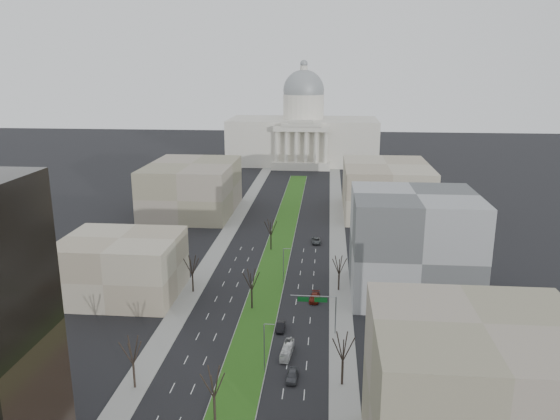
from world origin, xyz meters
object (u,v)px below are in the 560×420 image
Objects in this scene: car_red at (315,298)px; box_van at (287,350)px; car_black at (281,327)px; car_grey_near at (292,375)px; car_grey_far at (316,241)px.

car_red is 0.76× the size of box_van.
car_red is at bearing 66.58° from car_black.
box_van is at bearing 103.42° from car_grey_near.
car_grey_far is at bearing 95.97° from car_red.
box_van is (-4.41, -24.69, 0.20)m from car_red.
car_grey_near is 74.70m from car_grey_far.
car_red is 41.92m from car_grey_far.
car_grey_near is 0.87× the size of car_red.
car_black is at bearing -100.84° from car_grey_far.
car_grey_near is at bearing -96.74° from car_grey_far.
box_van is at bearing -78.09° from car_black.
car_grey_near is 0.67× the size of box_van.
car_black is at bearing 107.16° from box_van.
car_black is 57.10m from car_grey_far.
box_van is at bearing -95.09° from car_red.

